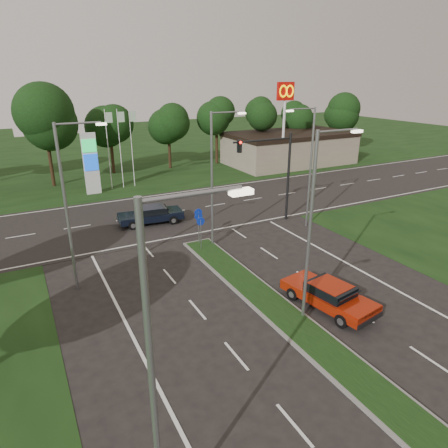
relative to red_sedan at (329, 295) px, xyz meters
name	(u,v)px	position (x,y,z in m)	size (l,w,h in m)	color
ground	(391,408)	(-2.49, -6.15, -0.71)	(160.00, 160.00, 0.00)	black
verge_far	(93,154)	(-2.49, 48.85, -0.71)	(160.00, 50.00, 0.02)	black
cross_road	(163,214)	(-2.49, 17.85, -0.71)	(160.00, 12.00, 0.02)	black
median_kerb	(317,344)	(-2.49, -2.15, -0.65)	(2.00, 26.00, 0.12)	slate
commercial_building	(289,148)	(19.51, 29.85, 1.29)	(16.00, 9.00, 4.00)	gray
streetlight_median_near	(314,219)	(-1.49, -0.15, 4.36)	(2.53, 0.22, 9.00)	gray
streetlight_median_far	(215,173)	(-1.49, 9.85, 4.36)	(2.53, 0.22, 9.00)	gray
streetlight_left_near	(160,366)	(-10.79, -6.15, 4.36)	(2.53, 0.22, 9.00)	gray
streetlight_left_far	(69,201)	(-10.79, 7.85, 4.36)	(2.53, 0.22, 9.00)	gray
streetlight_right_far	(309,162)	(6.31, 9.85, 4.36)	(2.53, 0.22, 9.00)	gray
traffic_signal	(275,165)	(4.69, 11.84, 3.94)	(5.10, 0.42, 7.00)	black
median_signs	(199,222)	(-2.49, 10.25, 1.00)	(1.16, 1.76, 2.38)	gray
gas_pylon	(93,162)	(-6.28, 26.90, 2.48)	(5.80, 1.26, 8.00)	silver
mcdonalds_sign	(285,104)	(15.51, 25.82, 7.27)	(2.20, 0.47, 10.40)	silver
treeline_far	(113,116)	(-2.39, 33.78, 6.12)	(6.00, 6.00, 9.90)	black
red_sedan	(329,295)	(0.00, 0.00, 0.00)	(2.78, 5.10, 1.33)	#9D1D08
navy_sedan	(151,214)	(-4.09, 16.05, 0.02)	(5.14, 2.53, 1.36)	black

